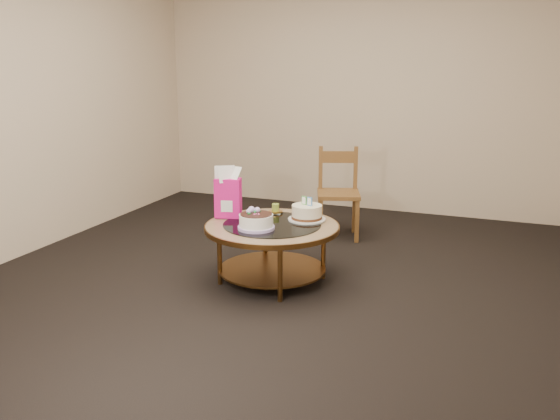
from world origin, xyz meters
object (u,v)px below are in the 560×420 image
at_px(decorated_cake, 256,222).
at_px(cream_cake, 307,213).
at_px(coffee_table, 272,234).
at_px(gift_bag, 228,192).
at_px(dining_chair, 338,192).

height_order(decorated_cake, cream_cake, cream_cake).
relative_size(coffee_table, cream_cake, 3.52).
relative_size(coffee_table, gift_bag, 2.56).
bearing_deg(decorated_cake, gift_bag, 145.64).
bearing_deg(decorated_cake, dining_chair, 82.93).
relative_size(decorated_cake, dining_chair, 0.32).
distance_m(coffee_table, gift_bag, 0.49).
distance_m(coffee_table, decorated_cake, 0.22).
xyz_separation_m(coffee_table, cream_cake, (0.21, 0.21, 0.14)).
bearing_deg(dining_chair, coffee_table, -114.46).
relative_size(cream_cake, gift_bag, 0.73).
xyz_separation_m(coffee_table, dining_chair, (0.13, 1.35, 0.05)).
bearing_deg(gift_bag, cream_cake, -0.54).
bearing_deg(coffee_table, dining_chair, 84.56).
height_order(decorated_cake, gift_bag, gift_bag).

